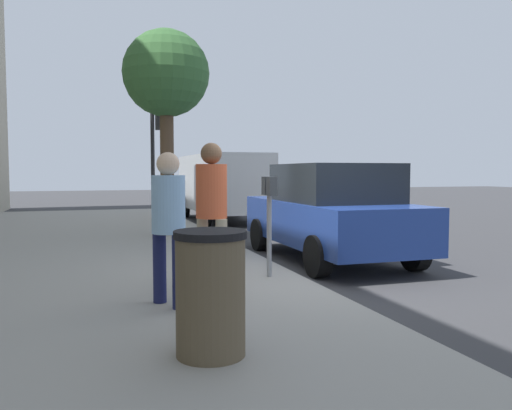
{
  "coord_description": "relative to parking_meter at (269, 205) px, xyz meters",
  "views": [
    {
      "loc": [
        -6.78,
        2.85,
        1.63
      ],
      "look_at": [
        0.57,
        0.45,
        1.12
      ],
      "focal_mm": 35.86,
      "sensor_mm": 36.0,
      "label": 1
    }
  ],
  "objects": [
    {
      "name": "street_tree",
      "position": [
        5.38,
        0.64,
        2.67
      ],
      "size": [
        2.01,
        2.01,
        4.78
      ],
      "color": "brown",
      "rests_on": "sidewalk_slab"
    },
    {
      "name": "pedestrian_at_meter",
      "position": [
        -0.29,
        0.9,
        0.09
      ],
      "size": [
        0.52,
        0.4,
        1.85
      ],
      "rotation": [
        0.0,
        0.0,
        -1.15
      ],
      "color": "tan",
      "rests_on": "sidewalk_slab"
    },
    {
      "name": "parked_sedan_near",
      "position": [
        1.75,
        -1.81,
        -0.27
      ],
      "size": [
        4.41,
        1.99,
        1.77
      ],
      "color": "navy",
      "rests_on": "ground_plane"
    },
    {
      "name": "parking_meter",
      "position": [
        0.0,
        0.0,
        0.0
      ],
      "size": [
        0.36,
        0.12,
        1.41
      ],
      "color": "gray",
      "rests_on": "sidewalk_slab"
    },
    {
      "name": "sidewalk_slab",
      "position": [
        0.05,
        2.54,
        -1.09
      ],
      "size": [
        28.0,
        6.0,
        0.15
      ],
      "primitive_type": "cube",
      "color": "gray",
      "rests_on": "ground_plane"
    },
    {
      "name": "trash_bin",
      "position": [
        -2.77,
        1.49,
        -0.51
      ],
      "size": [
        0.59,
        0.59,
        1.01
      ],
      "color": "brown",
      "rests_on": "sidewalk_slab"
    },
    {
      "name": "traffic_signal",
      "position": [
        9.25,
        0.42,
        1.41
      ],
      "size": [
        0.24,
        0.44,
        3.6
      ],
      "color": "black",
      "rests_on": "sidewalk_slab"
    },
    {
      "name": "parked_van_far",
      "position": [
        9.72,
        -1.81,
        0.09
      ],
      "size": [
        5.21,
        2.13,
        2.18
      ],
      "color": "silver",
      "rests_on": "ground_plane"
    },
    {
      "name": "ground_plane",
      "position": [
        0.05,
        -0.46,
        -1.17
      ],
      "size": [
        80.0,
        80.0,
        0.0
      ],
      "primitive_type": "plane",
      "color": "#38383A",
      "rests_on": "ground"
    },
    {
      "name": "pedestrian_bystander",
      "position": [
        -1.13,
        1.57,
        -0.03
      ],
      "size": [
        0.48,
        0.37,
        1.69
      ],
      "rotation": [
        0.0,
        0.0,
        -1.1
      ],
      "color": "#191E4C",
      "rests_on": "sidewalk_slab"
    }
  ]
}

